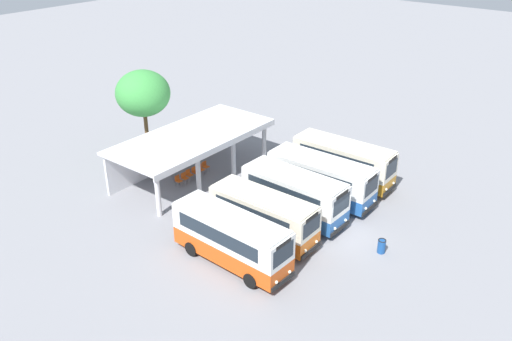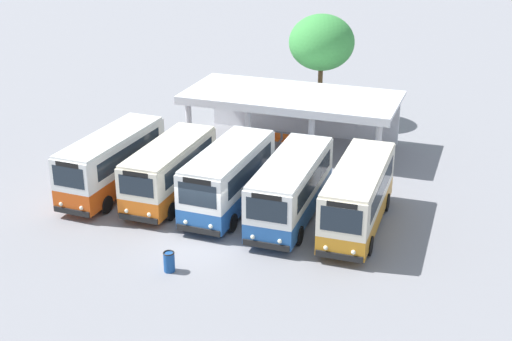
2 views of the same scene
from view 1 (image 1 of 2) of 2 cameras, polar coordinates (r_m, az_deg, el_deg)
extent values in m
plane|color=gray|center=(34.50, 9.32, -6.99)|extent=(180.00, 180.00, 0.00)
cylinder|color=black|center=(30.98, 1.89, -9.91)|extent=(0.25, 0.91, 0.90)
cylinder|color=black|center=(29.74, -0.59, -11.68)|extent=(0.25, 0.91, 0.90)
cylinder|color=black|center=(33.54, -4.40, -6.83)|extent=(0.25, 0.91, 0.90)
cylinder|color=black|center=(32.39, -6.92, -8.30)|extent=(0.25, 0.91, 0.90)
cube|color=#D14C14|center=(31.32, -2.64, -8.41)|extent=(2.38, 7.60, 1.08)
cube|color=silver|center=(30.57, -2.69, -6.35)|extent=(2.38, 7.60, 1.61)
cube|color=silver|center=(30.11, -2.73, -4.96)|extent=(2.30, 7.37, 0.12)
cube|color=black|center=(29.60, 2.91, -11.76)|extent=(2.02, 0.17, 0.28)
cube|color=#1E2833|center=(28.54, 2.92, -8.90)|extent=(1.74, 0.11, 1.05)
cube|color=black|center=(28.18, 2.95, -7.84)|extent=(1.28, 0.09, 0.24)
cube|color=#1E2833|center=(31.26, -1.52, -5.41)|extent=(0.24, 6.02, 0.88)
cube|color=#1E2833|center=(29.97, -4.21, -7.02)|extent=(0.24, 6.02, 0.88)
sphere|color=#EAEACC|center=(29.78, 3.60, -10.75)|extent=(0.20, 0.20, 0.20)
sphere|color=#EAEACC|center=(29.04, 2.19, -11.83)|extent=(0.20, 0.20, 0.20)
cylinder|color=black|center=(33.43, 4.86, -6.98)|extent=(0.22, 0.90, 0.90)
cylinder|color=black|center=(32.00, 2.76, -8.61)|extent=(0.22, 0.90, 0.90)
cylinder|color=black|center=(35.60, -1.01, -4.60)|extent=(0.22, 0.90, 0.90)
cylinder|color=black|center=(34.26, -3.21, -6.01)|extent=(0.22, 0.90, 0.90)
cube|color=orange|center=(33.53, 0.77, -5.88)|extent=(2.19, 7.05, 1.00)
cube|color=beige|center=(32.87, 0.79, -4.04)|extent=(2.19, 7.05, 1.51)
cube|color=beige|center=(32.47, 0.79, -2.80)|extent=(2.13, 6.84, 0.12)
cube|color=black|center=(32.06, 5.87, -8.50)|extent=(2.07, 0.10, 0.28)
cube|color=#1E2833|center=(31.16, 5.94, -5.96)|extent=(1.79, 0.05, 0.98)
cube|color=black|center=(30.85, 5.99, -5.05)|extent=(1.31, 0.05, 0.24)
cube|color=#1E2833|center=(33.65, 1.77, -3.18)|extent=(0.05, 5.64, 0.83)
cube|color=#1E2833|center=(32.17, -0.53, -4.67)|extent=(0.05, 5.64, 0.83)
sphere|color=#EAEACC|center=(32.31, 6.46, -7.55)|extent=(0.20, 0.20, 0.20)
sphere|color=#EAEACC|center=(31.47, 5.28, -8.53)|extent=(0.20, 0.20, 0.20)
cylinder|color=black|center=(35.74, 7.96, -4.75)|extent=(0.24, 0.90, 0.90)
cylinder|color=black|center=(34.14, 5.98, -6.25)|extent=(0.24, 0.90, 0.90)
cylinder|color=black|center=(37.88, 2.27, -2.57)|extent=(0.24, 0.90, 0.90)
cylinder|color=black|center=(36.37, 0.16, -3.86)|extent=(0.24, 0.90, 0.90)
cube|color=#23569E|center=(35.75, 4.04, -3.72)|extent=(2.45, 7.23, 0.99)
cube|color=silver|center=(35.10, 4.11, -1.84)|extent=(2.45, 7.23, 1.68)
cube|color=silver|center=(34.69, 4.16, -0.53)|extent=(2.37, 7.01, 0.12)
cube|color=black|center=(34.30, 8.96, -6.14)|extent=(2.18, 0.15, 0.28)
cube|color=#1E2833|center=(33.42, 9.10, -3.59)|extent=(1.88, 0.09, 1.09)
cube|color=black|center=(33.09, 9.18, -2.59)|extent=(1.38, 0.08, 0.24)
cube|color=#1E2833|center=(35.96, 5.05, -1.05)|extent=(0.16, 5.75, 0.93)
cube|color=#1E2833|center=(34.32, 2.87, -2.41)|extent=(0.16, 5.75, 0.93)
sphere|color=#EAEACC|center=(34.61, 9.53, -5.25)|extent=(0.20, 0.20, 0.20)
sphere|color=#EAEACC|center=(33.67, 8.42, -6.14)|extent=(0.20, 0.20, 0.20)
cylinder|color=black|center=(38.22, 10.75, -2.77)|extent=(0.23, 0.90, 0.90)
cylinder|color=black|center=(36.53, 9.17, -4.10)|extent=(0.23, 0.90, 0.90)
cylinder|color=black|center=(40.25, 4.72, -0.78)|extent=(0.23, 0.90, 0.90)
cylinder|color=black|center=(38.64, 2.97, -1.95)|extent=(0.23, 0.90, 0.90)
cube|color=#23569E|center=(38.15, 6.87, -1.81)|extent=(2.39, 7.76, 0.97)
cube|color=silver|center=(37.56, 6.97, -0.09)|extent=(2.39, 7.76, 1.60)
cube|color=silver|center=(37.18, 7.04, 1.10)|extent=(2.32, 7.53, 0.12)
cube|color=black|center=(36.79, 12.03, -4.00)|extent=(2.16, 0.13, 0.28)
cube|color=#1E2833|center=(36.00, 12.22, -1.68)|extent=(1.86, 0.08, 1.04)
cube|color=black|center=(35.71, 12.31, -0.79)|extent=(1.36, 0.07, 0.24)
cube|color=#1E2833|center=(38.46, 7.71, 0.62)|extent=(0.14, 6.18, 0.88)
cube|color=#1E2833|center=(36.71, 5.94, -0.60)|extent=(0.14, 6.18, 0.88)
sphere|color=#EAEACC|center=(37.14, 12.50, -3.19)|extent=(0.20, 0.20, 0.20)
sphere|color=#EAEACC|center=(36.14, 11.62, -3.98)|extent=(0.20, 0.20, 0.20)
cylinder|color=black|center=(40.83, 12.77, -0.98)|extent=(0.23, 0.90, 0.90)
cylinder|color=black|center=(39.14, 11.45, -2.09)|extent=(0.23, 0.90, 0.90)
cylinder|color=black|center=(42.72, 7.06, 0.79)|extent=(0.23, 0.90, 0.90)
cylinder|color=black|center=(41.11, 5.57, -0.20)|extent=(0.23, 0.90, 0.90)
cube|color=orange|center=(40.71, 9.20, -0.10)|extent=(2.29, 7.69, 0.92)
cube|color=beige|center=(40.15, 9.33, 1.60)|extent=(2.29, 7.69, 1.73)
cube|color=beige|center=(39.77, 9.43, 2.80)|extent=(2.22, 7.46, 0.12)
cube|color=black|center=(39.44, 14.05, -2.04)|extent=(2.06, 0.13, 0.28)
cube|color=#1E2833|center=(38.70, 14.27, 0.19)|extent=(1.78, 0.08, 1.12)
cube|color=black|center=(38.40, 14.38, 1.12)|extent=(1.30, 0.07, 0.24)
cube|color=#1E2833|center=(41.04, 9.94, 2.19)|extent=(0.14, 6.12, 0.95)
cube|color=#1E2833|center=(39.30, 8.45, 1.18)|extent=(0.14, 6.12, 0.95)
sphere|color=#EAEACC|center=(39.80, 14.45, -1.31)|extent=(0.20, 0.20, 0.20)
sphere|color=#EAEACC|center=(38.81, 13.72, -1.97)|extent=(0.20, 0.20, 0.20)
cylinder|color=silver|center=(36.05, -10.43, -2.55)|extent=(0.36, 0.36, 3.20)
cylinder|color=silver|center=(38.35, -6.18, -0.38)|extent=(0.36, 0.36, 3.20)
cylinder|color=silver|center=(40.89, -2.43, 1.54)|extent=(0.36, 0.36, 3.20)
cylinder|color=silver|center=(43.63, 0.87, 3.22)|extent=(0.36, 0.36, 3.20)
cube|color=white|center=(42.82, -9.18, 2.40)|extent=(12.39, 0.20, 3.20)
cube|color=white|center=(40.42, -6.83, 3.69)|extent=(12.89, 5.86, 0.20)
cube|color=white|center=(38.67, -3.76, 2.36)|extent=(12.89, 0.10, 0.28)
cylinder|color=slate|center=(40.15, -7.85, -1.40)|extent=(0.03, 0.03, 0.44)
cylinder|color=slate|center=(39.94, -8.22, -1.58)|extent=(0.03, 0.03, 0.44)
cylinder|color=slate|center=(40.38, -8.18, -1.25)|extent=(0.03, 0.03, 0.44)
cylinder|color=slate|center=(40.18, -8.55, -1.43)|extent=(0.03, 0.03, 0.44)
cube|color=#D85919|center=(40.05, -8.22, -1.11)|extent=(0.45, 0.45, 0.04)
cube|color=#D85919|center=(40.10, -8.43, -0.77)|extent=(0.44, 0.05, 0.40)
cylinder|color=slate|center=(40.49, -7.20, -1.11)|extent=(0.03, 0.03, 0.44)
cylinder|color=slate|center=(40.28, -7.57, -1.28)|extent=(0.03, 0.03, 0.44)
cylinder|color=slate|center=(40.72, -7.54, -0.96)|extent=(0.03, 0.03, 0.44)
cylinder|color=slate|center=(40.51, -7.90, -1.13)|extent=(0.03, 0.03, 0.44)
cube|color=#D85919|center=(40.39, -7.57, -0.82)|extent=(0.45, 0.45, 0.04)
cube|color=#D85919|center=(40.43, -7.78, -0.48)|extent=(0.44, 0.05, 0.40)
cylinder|color=slate|center=(40.93, -6.72, -0.76)|extent=(0.03, 0.03, 0.44)
cylinder|color=slate|center=(40.72, -7.08, -0.93)|extent=(0.03, 0.03, 0.44)
cylinder|color=slate|center=(41.16, -7.06, -0.61)|extent=(0.03, 0.03, 0.44)
cylinder|color=slate|center=(40.95, -7.42, -0.78)|extent=(0.03, 0.03, 0.44)
cube|color=#D85919|center=(40.83, -7.09, -0.47)|extent=(0.45, 0.45, 0.04)
cube|color=#D85919|center=(40.88, -7.30, -0.14)|extent=(0.44, 0.05, 0.40)
cylinder|color=slate|center=(41.28, -6.11, -0.47)|extent=(0.03, 0.03, 0.44)
cylinder|color=slate|center=(41.07, -6.46, -0.64)|extent=(0.03, 0.03, 0.44)
cylinder|color=slate|center=(41.52, -6.45, -0.33)|extent=(0.03, 0.03, 0.44)
cylinder|color=slate|center=(41.30, -6.80, -0.50)|extent=(0.03, 0.03, 0.44)
cube|color=#D85919|center=(41.19, -6.47, -0.18)|extent=(0.45, 0.45, 0.04)
cube|color=#D85919|center=(41.23, -6.68, 0.14)|extent=(0.44, 0.05, 0.40)
cylinder|color=slate|center=(41.64, -5.50, -0.19)|extent=(0.03, 0.03, 0.44)
cylinder|color=slate|center=(41.43, -5.84, -0.36)|extent=(0.03, 0.03, 0.44)
cylinder|color=slate|center=(41.87, -5.84, -0.05)|extent=(0.03, 0.03, 0.44)
cylinder|color=slate|center=(41.66, -6.18, -0.22)|extent=(0.03, 0.03, 0.44)
cube|color=#D85919|center=(41.54, -5.85, 0.09)|extent=(0.45, 0.45, 0.04)
cube|color=#D85919|center=(41.58, -6.06, 0.42)|extent=(0.44, 0.05, 0.40)
cylinder|color=slate|center=(42.07, -5.00, 0.12)|extent=(0.03, 0.03, 0.44)
cylinder|color=slate|center=(41.85, -5.34, -0.04)|extent=(0.03, 0.03, 0.44)
cylinder|color=slate|center=(42.30, -5.34, 0.26)|extent=(0.03, 0.03, 0.44)
cylinder|color=slate|center=(42.08, -5.68, 0.10)|extent=(0.03, 0.03, 0.44)
cube|color=#D85919|center=(41.97, -5.36, 0.40)|extent=(0.45, 0.45, 0.04)
cube|color=#D85919|center=(42.01, -5.56, 0.73)|extent=(0.44, 0.05, 0.40)
cylinder|color=brown|center=(45.03, -11.56, 3.83)|extent=(0.32, 0.32, 3.78)
ellipsoid|color=green|center=(43.83, -11.98, 8.08)|extent=(4.35, 4.35, 3.70)
cylinder|color=#19478C|center=(33.28, 13.25, -7.90)|extent=(0.48, 0.48, 0.85)
torus|color=black|center=(33.04, 13.33, -7.26)|extent=(0.49, 0.49, 0.06)
camera|label=2|loc=(39.84, 57.37, 9.53)|focal=49.09mm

